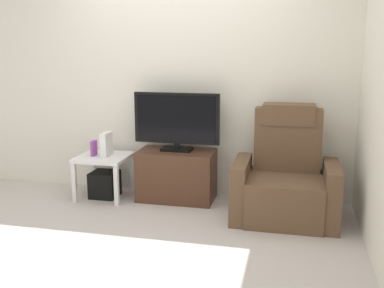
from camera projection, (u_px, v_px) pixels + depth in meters
ground_plane at (152, 229)px, 4.11m from camera, size 6.40×6.40×0.00m
wall_back at (181, 77)px, 4.91m from camera, size 6.40×0.06×2.60m
tv_stand at (177, 175)px, 4.86m from camera, size 0.81×0.45×0.54m
television at (177, 120)px, 4.75m from camera, size 0.92×0.20×0.61m
recliner_armchair at (286, 180)px, 4.33m from camera, size 0.98×0.78×1.08m
side_table at (104, 162)px, 4.92m from camera, size 0.54×0.54×0.47m
subwoofer_box at (105, 184)px, 4.98m from camera, size 0.28×0.28×0.28m
book_upright at (94, 148)px, 4.89m from camera, size 0.03×0.10×0.17m
game_console at (106, 144)px, 4.88m from camera, size 0.07×0.20×0.25m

